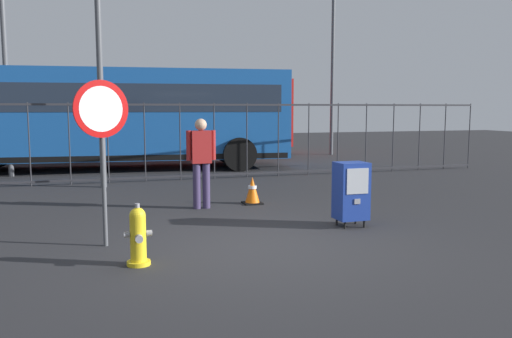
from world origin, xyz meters
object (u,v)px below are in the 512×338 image
Objects in this scene: pedestrian at (201,158)px; street_light_near_left at (333,49)px; traffic_cone at (252,191)px; street_light_near_right at (3,24)px; fire_hydrant at (138,236)px; stop_sign at (102,128)px; newspaper_box_primary at (351,191)px; bus_far at (155,112)px; bus_near at (113,113)px.

street_light_near_left reaches higher than pedestrian.
street_light_near_right is at bearing 130.74° from traffic_cone.
stop_sign is (-0.35, 1.01, 1.25)m from fire_hydrant.
street_light_near_right is at bearing 126.01° from newspaper_box_primary.
stop_sign is 3.95m from traffic_cone.
street_light_near_right reaches higher than newspaper_box_primary.
street_light_near_right is at bearing 123.72° from pedestrian.
newspaper_box_primary is at bearing -80.48° from bus_far.
newspaper_box_primary is 0.10× the size of bus_near.
bus_near is 1.52× the size of street_light_near_right.
bus_near reaches higher than newspaper_box_primary.
street_light_near_left is 11.87m from street_light_near_right.
newspaper_box_primary is 0.46× the size of stop_sign.
stop_sign is at bearing -178.93° from newspaper_box_primary.
street_light_near_left is (6.24, 9.44, 3.93)m from traffic_cone.
traffic_cone is 8.70m from street_light_near_right.
bus_near is at bearing 89.17° from fire_hydrant.
stop_sign reaches higher than pedestrian.
fire_hydrant is at bearing -162.32° from newspaper_box_primary.
stop_sign is 15.14m from street_light_near_left.
newspaper_box_primary is at bearing -68.87° from traffic_cone.
newspaper_box_primary is (3.37, 1.08, 0.22)m from fire_hydrant.
bus_far is 1.47× the size of street_light_near_left.
street_light_near_right reaches higher than bus_near.
bus_far is at bearing 167.63° from street_light_near_left.
street_light_near_left is (8.56, 2.64, 2.48)m from bus_near.
street_light_near_left is (8.71, 12.86, 3.83)m from fire_hydrant.
bus_far is at bearing 73.38° from bus_near.
fire_hydrant is 3.60m from pedestrian.
stop_sign is at bearing -128.40° from pedestrian.
street_light_near_left reaches higher than bus_far.
stop_sign is at bearing -87.12° from bus_near.
bus_near is (-3.23, 9.14, 1.14)m from newspaper_box_primary.
pedestrian is at bearing -127.14° from street_light_near_left.
bus_near is (0.15, 10.22, 1.36)m from fire_hydrant.
stop_sign is at bearing -127.39° from street_light_near_left.
bus_near is 3.77m from street_light_near_right.
stop_sign is at bearing -96.39° from bus_far.
street_light_near_left reaches higher than traffic_cone.
street_light_near_right reaches higher than traffic_cone.
pedestrian is at bearing -171.11° from traffic_cone.
newspaper_box_primary is 0.61× the size of pedestrian.
traffic_cone is at bearing -83.81° from bus_far.
pedestrian is 1.26m from traffic_cone.
street_light_near_right is (-6.00, 8.26, 3.52)m from newspaper_box_primary.
street_light_near_right reaches higher than stop_sign.
pedestrian is (1.43, 3.25, 0.60)m from fire_hydrant.
fire_hydrant is 1.64m from stop_sign.
bus_near reaches higher than fire_hydrant.
street_light_near_left is at bearing 52.61° from stop_sign.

